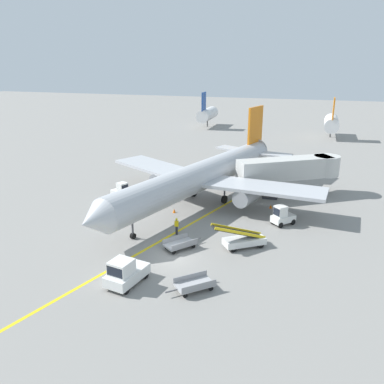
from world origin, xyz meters
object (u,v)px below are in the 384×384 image
at_px(airliner, 202,176).
at_px(safety_cone_wingtip_left, 129,206).
at_px(jet_bridge, 295,168).
at_px(belt_loader_forward_hold, 243,239).
at_px(safety_cone_nose_left, 174,211).
at_px(safety_cone_nose_right, 271,206).
at_px(baggage_cart_empty_trailing, 180,244).
at_px(pushback_tug, 125,273).
at_px(ground_crew_marshaller, 177,226).
at_px(baggage_tug_by_cargo_door, 121,191).
at_px(safety_cone_wingtip_right, 167,195).
at_px(baggage_cart_loaded, 194,284).
at_px(baggage_tug_near_wing, 282,216).

bearing_deg(airliner, safety_cone_wingtip_left, -151.78).
relative_size(airliner, jet_bridge, 2.84).
bearing_deg(safety_cone_wingtip_left, belt_loader_forward_hold, -23.08).
bearing_deg(safety_cone_nose_left, safety_cone_nose_right, 24.46).
bearing_deg(baggage_cart_empty_trailing, pushback_tug, -105.89).
distance_m(ground_crew_marshaller, safety_cone_wingtip_left, 9.33).
height_order(ground_crew_marshaller, safety_cone_wingtip_left, ground_crew_marshaller).
bearing_deg(baggage_tug_by_cargo_door, belt_loader_forward_hold, -27.85).
distance_m(safety_cone_nose_right, safety_cone_wingtip_right, 12.89).
relative_size(pushback_tug, safety_cone_wingtip_left, 8.84).
xyz_separation_m(pushback_tug, safety_cone_nose_left, (-1.56, 15.25, -0.77)).
height_order(airliner, baggage_cart_loaded, airliner).
bearing_deg(baggage_cart_empty_trailing, belt_loader_forward_hold, 20.01).
distance_m(baggage_cart_loaded, safety_cone_nose_left, 15.98).
xyz_separation_m(belt_loader_forward_hold, safety_cone_nose_left, (-8.91, 6.32, -0.56)).
relative_size(jet_bridge, safety_cone_nose_right, 27.61).
height_order(airliner, jet_bridge, airliner).
xyz_separation_m(baggage_cart_loaded, safety_cone_wingtip_right, (-9.54, 19.49, -0.25)).
height_order(belt_loader_forward_hold, ground_crew_marshaller, belt_loader_forward_hold).
bearing_deg(baggage_cart_loaded, jet_bridge, 77.34).
height_order(ground_crew_marshaller, safety_cone_nose_left, ground_crew_marshaller).
bearing_deg(jet_bridge, airliner, -148.98).
xyz_separation_m(baggage_tug_by_cargo_door, safety_cone_wingtip_left, (2.30, -2.69, -0.71)).
bearing_deg(safety_cone_nose_right, safety_cone_wingtip_left, -162.91).
height_order(jet_bridge, pushback_tug, jet_bridge).
bearing_deg(belt_loader_forward_hold, pushback_tug, -129.44).
height_order(airliner, pushback_tug, airliner).
xyz_separation_m(belt_loader_forward_hold, safety_cone_nose_right, (1.22, 10.92, -0.56)).
bearing_deg(baggage_cart_empty_trailing, safety_cone_wingtip_left, 138.14).
relative_size(ground_crew_marshaller, safety_cone_nose_left, 3.86).
xyz_separation_m(pushback_tug, baggage_cart_empty_trailing, (1.99, 6.98, -0.53)).
distance_m(safety_cone_nose_right, safety_cone_wingtip_left, 16.32).
xyz_separation_m(ground_crew_marshaller, safety_cone_wingtip_right, (-4.97, 10.47, -0.69)).
relative_size(baggage_cart_empty_trailing, safety_cone_nose_left, 7.89).
bearing_deg(jet_bridge, safety_cone_wingtip_left, -150.16).
bearing_deg(ground_crew_marshaller, belt_loader_forward_hold, -7.46).
height_order(pushback_tug, belt_loader_forward_hold, belt_loader_forward_hold).
bearing_deg(pushback_tug, airliner, 88.30).
bearing_deg(baggage_tug_near_wing, safety_cone_nose_right, 110.31).
xyz_separation_m(belt_loader_forward_hold, baggage_cart_empty_trailing, (-5.36, -1.95, -0.31)).
bearing_deg(safety_cone_wingtip_right, belt_loader_forward_hold, -44.20).
bearing_deg(baggage_cart_loaded, safety_cone_wingtip_right, 116.08).
relative_size(belt_loader_forward_hold, ground_crew_marshaller, 2.83).
bearing_deg(airliner, jet_bridge, 31.02).
bearing_deg(pushback_tug, ground_crew_marshaller, 86.20).
distance_m(jet_bridge, safety_cone_nose_left, 16.18).
bearing_deg(baggage_cart_empty_trailing, safety_cone_nose_right, 62.93).
distance_m(airliner, ground_crew_marshaller, 9.66).
bearing_deg(airliner, pushback_tug, -91.70).
relative_size(airliner, belt_loader_forward_hold, 7.19).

